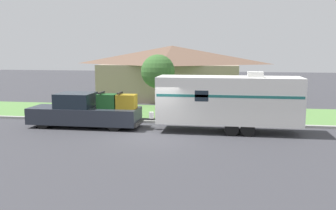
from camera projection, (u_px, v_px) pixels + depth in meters
ground_plane at (153, 137)px, 19.14m from camera, size 120.00×120.00×0.00m
curb_strip at (165, 122)px, 22.79m from camera, size 80.00×0.30×0.14m
lawn_strip at (174, 113)px, 26.37m from camera, size 80.00×7.00×0.03m
house_across_street at (172, 71)px, 34.31m from camera, size 12.88×8.49×4.82m
pickup_truck at (86, 112)px, 21.54m from camera, size 6.45×2.01×2.06m
travel_trailer at (229, 100)px, 20.14m from camera, size 8.58×2.23×3.29m
mailbox at (105, 103)px, 23.89m from camera, size 0.48×0.20×1.37m
tree_in_yard at (158, 72)px, 24.27m from camera, size 2.21×2.21×4.15m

